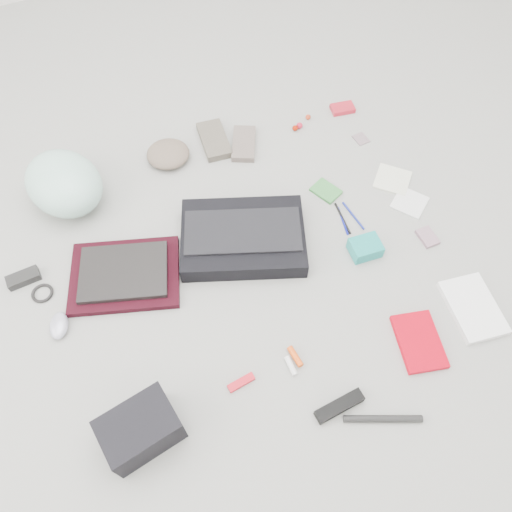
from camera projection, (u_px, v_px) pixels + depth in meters
name	position (u px, v px, depth m)	size (l,w,h in m)	color
ground_plane	(256.00, 263.00, 1.81)	(4.00, 4.00, 0.00)	gray
messenger_bag	(243.00, 238.00, 1.82)	(0.45, 0.32, 0.07)	black
bag_flap	(243.00, 231.00, 1.78)	(0.42, 0.19, 0.01)	black
laptop_sleeve	(125.00, 275.00, 1.77)	(0.38, 0.29, 0.03)	black
laptop	(124.00, 272.00, 1.75)	(0.30, 0.22, 0.02)	black
bike_helmet	(64.00, 183.00, 1.87)	(0.26, 0.33, 0.20)	#B4EBDA
beanie	(168.00, 154.00, 2.04)	(0.18, 0.17, 0.06)	#715F51
mitten_left	(214.00, 140.00, 2.11)	(0.10, 0.21, 0.03)	#5F584C
mitten_right	(244.00, 144.00, 2.10)	(0.09, 0.19, 0.03)	#72635C
power_brick	(23.00, 278.00, 1.76)	(0.11, 0.05, 0.03)	black
cable_coil	(42.00, 293.00, 1.74)	(0.08, 0.08, 0.01)	black
mouse	(59.00, 326.00, 1.66)	(0.06, 0.10, 0.04)	#AAAAC2
camera_bag	(141.00, 430.00, 1.43)	(0.21, 0.15, 0.14)	black
multitool	(241.00, 382.00, 1.57)	(0.09, 0.02, 0.01)	red
toiletry_tube_white	(291.00, 366.00, 1.60)	(0.02, 0.02, 0.06)	silver
toiletry_tube_orange	(295.00, 356.00, 1.61)	(0.02, 0.02, 0.07)	#EE4F11
u_lock	(339.00, 406.00, 1.52)	(0.16, 0.04, 0.03)	black
bike_pump	(383.00, 419.00, 1.51)	(0.02, 0.02, 0.24)	black
book_red	(419.00, 342.00, 1.64)	(0.13, 0.20, 0.02)	red
book_white	(473.00, 308.00, 1.70)	(0.16, 0.23, 0.02)	white
notepad	(326.00, 191.00, 1.97)	(0.08, 0.11, 0.01)	#38803C
pen_blue	(343.00, 221.00, 1.90)	(0.01, 0.01, 0.13)	#0C1493
pen_black	(343.00, 218.00, 1.91)	(0.01, 0.01, 0.15)	black
pen_navy	(353.00, 216.00, 1.91)	(0.01, 0.01, 0.14)	navy
accordion_wallet	(365.00, 248.00, 1.81)	(0.11, 0.09, 0.05)	teal
card_deck	(427.00, 237.00, 1.86)	(0.06, 0.08, 0.02)	gray
napkin_top	(392.00, 180.00, 2.01)	(0.13, 0.13, 0.01)	beige
napkin_bottom	(410.00, 202.00, 1.95)	(0.12, 0.12, 0.01)	silver
lollipop_a	(295.00, 128.00, 2.15)	(0.02, 0.02, 0.02)	#9B1400
lollipop_b	(300.00, 126.00, 2.15)	(0.03, 0.03, 0.03)	red
lollipop_c	(308.00, 117.00, 2.18)	(0.02, 0.02, 0.02)	#B43619
altoids_tin	(343.00, 108.00, 2.21)	(0.10, 0.06, 0.02)	red
stamp_sheet	(361.00, 139.00, 2.13)	(0.05, 0.06, 0.00)	gray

